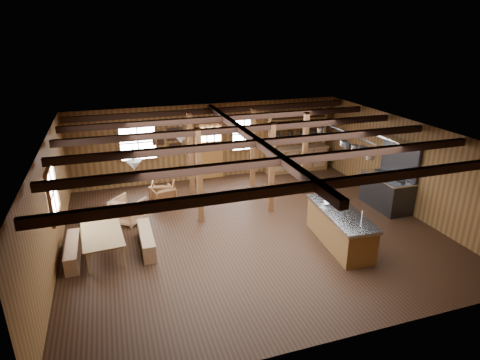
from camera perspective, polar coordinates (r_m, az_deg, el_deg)
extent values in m
cube|color=black|center=(11.39, 1.54, -7.18)|extent=(10.00, 9.00, 0.02)
cube|color=black|center=(10.37, 1.69, 6.70)|extent=(10.00, 9.00, 0.02)
cube|color=#4F3016|center=(10.37, -25.52, -3.67)|extent=(0.02, 9.00, 2.80)
cube|color=#4F3016|center=(13.27, 22.45, 1.94)|extent=(0.02, 9.00, 2.80)
cube|color=#4F3016|center=(14.91, -4.26, 5.47)|extent=(10.00, 0.02, 2.80)
cube|color=#4F3016|center=(7.19, 14.11, -13.15)|extent=(10.00, 0.02, 2.80)
cube|color=black|center=(7.37, 10.90, -0.77)|extent=(9.80, 0.12, 0.18)
cube|color=black|center=(8.62, 6.17, 2.73)|extent=(9.80, 0.12, 0.18)
cube|color=black|center=(9.95, 2.65, 5.30)|extent=(9.80, 0.12, 0.18)
cube|color=black|center=(11.32, -0.04, 7.25)|extent=(9.80, 0.12, 0.18)
cube|color=black|center=(12.72, -2.17, 8.76)|extent=(9.80, 0.12, 0.18)
cube|color=black|center=(13.95, -3.67, 9.82)|extent=(9.80, 0.12, 0.18)
cube|color=black|center=(10.40, 1.68, 6.01)|extent=(0.18, 8.82, 0.18)
cube|color=#4D2C16|center=(11.39, -5.79, 0.50)|extent=(0.15, 0.15, 2.80)
cube|color=#4D2C16|center=(13.48, -7.02, 3.69)|extent=(0.15, 0.15, 2.80)
cube|color=#4D2C16|center=(12.02, 4.50, 1.64)|extent=(0.15, 0.15, 2.80)
cube|color=#4D2C16|center=(14.04, 1.83, 4.54)|extent=(0.15, 0.15, 2.80)
cube|color=#4D2C16|center=(13.53, 9.17, 3.65)|extent=(0.15, 0.15, 2.80)
cube|color=brown|center=(15.10, -4.12, 2.31)|extent=(0.90, 0.06, 1.10)
cube|color=#4D2C16|center=(14.85, -5.96, 3.95)|extent=(0.06, 0.08, 2.10)
cube|color=#4D2C16|center=(15.07, -2.39, 4.30)|extent=(0.06, 0.08, 2.10)
cube|color=#4D2C16|center=(14.68, -4.27, 8.13)|extent=(1.02, 0.08, 0.06)
cube|color=white|center=(14.81, -4.21, 5.98)|extent=(0.84, 0.02, 0.90)
cube|color=white|center=(14.43, -14.32, 5.18)|extent=(1.20, 0.02, 1.20)
cube|color=#4D2C16|center=(14.43, -14.32, 5.18)|extent=(1.32, 0.06, 1.32)
cube|color=white|center=(15.16, 0.57, 6.58)|extent=(0.90, 0.02, 1.20)
cube|color=#4D2C16|center=(15.16, 0.57, 6.58)|extent=(1.02, 0.06, 1.32)
cube|color=white|center=(10.75, -25.15, -1.61)|extent=(0.02, 1.20, 1.20)
cube|color=#4D2C16|center=(10.75, -25.15, -1.61)|extent=(0.14, 1.24, 1.32)
cube|color=beige|center=(14.52, -9.26, 6.47)|extent=(0.50, 0.03, 0.40)
cube|color=black|center=(14.51, -9.26, 6.46)|extent=(0.55, 0.02, 0.45)
cube|color=beige|center=(14.47, -11.59, 5.85)|extent=(0.35, 0.03, 0.45)
cube|color=black|center=(14.46, -11.59, 5.84)|extent=(0.40, 0.02, 0.50)
cube|color=beige|center=(14.65, -9.15, 4.57)|extent=(0.40, 0.03, 0.30)
cube|color=black|center=(14.64, -9.14, 4.56)|extent=(0.45, 0.02, 0.35)
cube|color=brown|center=(16.03, 7.99, 2.89)|extent=(2.50, 0.55, 0.90)
cube|color=brown|center=(15.87, 8.11, 4.51)|extent=(2.55, 0.60, 0.06)
cube|color=brown|center=(15.81, 8.09, 6.22)|extent=(2.30, 0.35, 0.04)
cube|color=brown|center=(15.72, 8.15, 7.45)|extent=(2.30, 0.35, 0.04)
cube|color=brown|center=(15.65, 8.22, 8.70)|extent=(2.30, 0.35, 0.04)
cube|color=brown|center=(15.26, 4.23, 7.19)|extent=(0.04, 0.35, 1.40)
cube|color=brown|center=(16.26, 11.83, 7.66)|extent=(0.04, 0.35, 1.40)
cylinder|color=#2E2E31|center=(9.86, -15.01, 3.82)|extent=(0.02, 0.02, 0.45)
cone|color=silver|center=(9.96, -14.83, 2.03)|extent=(0.36, 0.36, 0.22)
cylinder|color=#2E2E31|center=(11.94, -8.47, 7.23)|extent=(0.02, 0.02, 0.45)
cone|color=silver|center=(12.02, -8.39, 5.72)|extent=(0.36, 0.36, 0.22)
cylinder|color=#2E2E31|center=(11.97, 14.56, 6.69)|extent=(0.04, 3.00, 0.04)
cylinder|color=#2E2E31|center=(10.92, 18.17, 4.23)|extent=(0.01, 0.01, 0.28)
cylinder|color=silver|center=(10.98, 18.05, 3.19)|extent=(0.24, 0.24, 0.14)
cylinder|color=#2E2E31|center=(11.16, 17.14, 4.96)|extent=(0.01, 0.01, 0.17)
cylinder|color=#2E2E31|center=(11.21, 17.05, 4.19)|extent=(0.24, 0.24, 0.14)
cylinder|color=#2E2E31|center=(11.42, 16.10, 5.32)|extent=(0.01, 0.01, 0.22)
cylinder|color=silver|center=(11.47, 16.01, 4.46)|extent=(0.20, 0.20, 0.14)
cylinder|color=#2E2E31|center=(11.69, 15.13, 5.66)|extent=(0.01, 0.01, 0.26)
cylinder|color=#2E2E31|center=(11.74, 15.04, 4.73)|extent=(0.20, 0.20, 0.14)
cylinder|color=#2E2E31|center=(12.02, 14.67, 6.05)|extent=(0.01, 0.01, 0.28)
cylinder|color=silver|center=(12.07, 14.57, 5.09)|extent=(0.22, 0.22, 0.14)
cylinder|color=#2E2E31|center=(12.28, 13.80, 6.70)|extent=(0.01, 0.01, 0.17)
cylinder|color=#2E2E31|center=(12.31, 13.73, 5.99)|extent=(0.27, 0.27, 0.14)
cylinder|color=#2E2E31|center=(12.53, 12.73, 6.85)|extent=(0.01, 0.01, 0.26)
cylinder|color=silver|center=(12.58, 12.66, 5.96)|extent=(0.22, 0.22, 0.14)
cylinder|color=#2E2E31|center=(12.84, 12.10, 7.15)|extent=(0.01, 0.01, 0.30)
cylinder|color=#2E2E31|center=(12.89, 12.03, 6.21)|extent=(0.24, 0.24, 0.14)
cylinder|color=#2E2E31|center=(13.11, 11.40, 7.70)|extent=(0.01, 0.01, 0.20)
cylinder|color=silver|center=(13.15, 11.35, 6.97)|extent=(0.21, 0.21, 0.14)
cube|color=brown|center=(10.84, 13.97, -6.77)|extent=(0.99, 2.46, 0.86)
cube|color=silver|center=(10.64, 14.19, -4.52)|extent=(1.08, 2.56, 0.08)
cylinder|color=#2E2E31|center=(10.19, 15.95, -5.87)|extent=(0.44, 0.44, 0.06)
cylinder|color=silver|center=(10.24, 16.97, -4.93)|extent=(0.03, 0.03, 0.30)
cube|color=brown|center=(12.08, 13.34, -4.86)|extent=(0.53, 0.41, 0.43)
cube|color=#2E2E31|center=(13.42, 20.17, -1.67)|extent=(0.88, 1.64, 0.99)
cube|color=silver|center=(13.25, 20.45, 0.38)|extent=(0.90, 1.66, 0.04)
cube|color=#2E2E31|center=(13.26, 21.85, 2.88)|extent=(0.12, 1.64, 1.09)
cube|color=silver|center=(13.04, 21.76, 5.12)|extent=(0.40, 1.75, 0.05)
imported|color=olive|center=(10.68, -18.70, -8.56)|extent=(1.07, 1.77, 0.60)
cube|color=brown|center=(10.78, -22.66, -9.32)|extent=(0.30, 1.61, 0.44)
cube|color=brown|center=(10.71, -13.15, -8.28)|extent=(0.31, 1.66, 0.46)
imported|color=brown|center=(12.99, -10.92, -2.31)|extent=(0.83, 0.85, 0.64)
imported|color=brown|center=(13.27, -10.86, -1.69)|extent=(0.89, 0.90, 0.68)
imported|color=#9A6C46|center=(12.13, -15.57, -4.14)|extent=(1.15, 1.15, 0.75)
cylinder|color=silver|center=(11.29, 12.55, -2.17)|extent=(0.28, 0.28, 0.17)
imported|color=silver|center=(10.89, 12.01, -3.31)|extent=(0.31, 0.31, 0.06)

